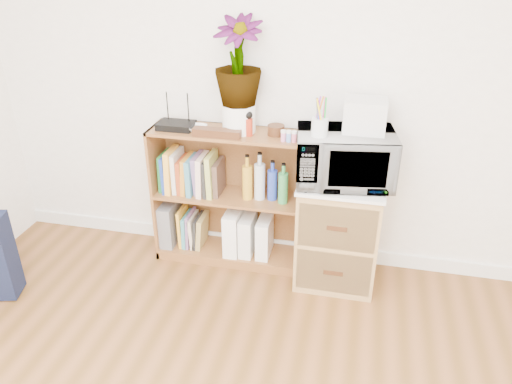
% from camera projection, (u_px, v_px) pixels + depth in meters
% --- Properties ---
extents(skirting_board, '(4.00, 0.02, 0.10)m').
position_uv_depth(skirting_board, '(281.00, 246.00, 3.61)').
color(skirting_board, white).
rests_on(skirting_board, ground).
extents(bookshelf, '(1.00, 0.30, 0.95)m').
position_uv_depth(bookshelf, '(228.00, 198.00, 3.36)').
color(bookshelf, brown).
rests_on(bookshelf, ground).
extents(wicker_unit, '(0.50, 0.45, 0.70)m').
position_uv_depth(wicker_unit, '(338.00, 232.00, 3.21)').
color(wicker_unit, '#9E7542').
rests_on(wicker_unit, ground).
extents(microwave, '(0.62, 0.47, 0.32)m').
position_uv_depth(microwave, '(344.00, 157.00, 2.96)').
color(microwave, white).
rests_on(microwave, wicker_unit).
extents(pen_cup, '(0.09, 0.09, 0.10)m').
position_uv_depth(pen_cup, '(320.00, 127.00, 2.81)').
color(pen_cup, silver).
rests_on(pen_cup, microwave).
extents(small_appliance, '(0.24, 0.20, 0.19)m').
position_uv_depth(small_appliance, '(365.00, 115.00, 2.86)').
color(small_appliance, silver).
rests_on(small_appliance, microwave).
extents(router, '(0.23, 0.16, 0.04)m').
position_uv_depth(router, '(176.00, 125.00, 3.18)').
color(router, black).
rests_on(router, bookshelf).
extents(white_bowl, '(0.13, 0.13, 0.03)m').
position_uv_depth(white_bowl, '(197.00, 128.00, 3.15)').
color(white_bowl, white).
rests_on(white_bowl, bookshelf).
extents(plant_pot, '(0.21, 0.21, 0.18)m').
position_uv_depth(plant_pot, '(239.00, 118.00, 3.11)').
color(plant_pot, white).
rests_on(plant_pot, bookshelf).
extents(potted_plant, '(0.29, 0.29, 0.52)m').
position_uv_depth(potted_plant, '(238.00, 61.00, 2.94)').
color(potted_plant, '#356829').
rests_on(potted_plant, plant_pot).
extents(trinket_box, '(0.30, 0.08, 0.05)m').
position_uv_depth(trinket_box, '(217.00, 133.00, 3.05)').
color(trinket_box, '#3C1B10').
rests_on(trinket_box, bookshelf).
extents(kokeshi_doll, '(0.05, 0.05, 0.11)m').
position_uv_depth(kokeshi_doll, '(249.00, 127.00, 3.05)').
color(kokeshi_doll, '#AB2A15').
rests_on(kokeshi_doll, bookshelf).
extents(wooden_bowl, '(0.11, 0.11, 0.06)m').
position_uv_depth(wooden_bowl, '(276.00, 130.00, 3.08)').
color(wooden_bowl, '#3D2310').
rests_on(wooden_bowl, bookshelf).
extents(paint_jars, '(0.12, 0.04, 0.06)m').
position_uv_depth(paint_jars, '(289.00, 137.00, 2.97)').
color(paint_jars, pink).
rests_on(paint_jars, bookshelf).
extents(file_box, '(0.09, 0.25, 0.31)m').
position_uv_depth(file_box, '(171.00, 222.00, 3.56)').
color(file_box, slate).
rests_on(file_box, bookshelf).
extents(magazine_holder_left, '(0.10, 0.25, 0.31)m').
position_uv_depth(magazine_holder_left, '(234.00, 230.00, 3.46)').
color(magazine_holder_left, white).
rests_on(magazine_holder_left, bookshelf).
extents(magazine_holder_mid, '(0.09, 0.23, 0.28)m').
position_uv_depth(magazine_holder_mid, '(248.00, 234.00, 3.45)').
color(magazine_holder_mid, white).
rests_on(magazine_holder_mid, bookshelf).
extents(magazine_holder_right, '(0.09, 0.22, 0.28)m').
position_uv_depth(magazine_holder_right, '(265.00, 236.00, 3.43)').
color(magazine_holder_right, white).
rests_on(magazine_holder_right, bookshelf).
extents(cookbooks, '(0.42, 0.20, 0.30)m').
position_uv_depth(cookbooks, '(191.00, 173.00, 3.34)').
color(cookbooks, '#207A32').
rests_on(cookbooks, bookshelf).
extents(liquor_bottles, '(0.30, 0.07, 0.32)m').
position_uv_depth(liquor_bottles, '(265.00, 179.00, 3.24)').
color(liquor_bottles, gold).
rests_on(liquor_bottles, bookshelf).
extents(lower_books, '(0.18, 0.19, 0.28)m').
position_uv_depth(lower_books, '(193.00, 229.00, 3.55)').
color(lower_books, gold).
rests_on(lower_books, bookshelf).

